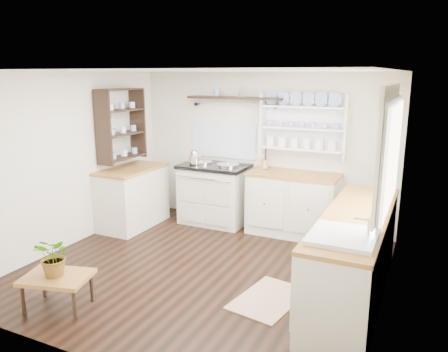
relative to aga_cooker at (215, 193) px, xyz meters
The scene contains 19 objects.
floor 1.76m from the aga_cooker, 67.69° to the right, with size 4.00×3.80×0.01m, color black.
wall_back 0.99m from the aga_cooker, 27.15° to the left, with size 4.00×0.02×2.30m, color silver.
wall_right 3.15m from the aga_cooker, 30.70° to the right, with size 0.02×3.80×2.30m, color silver.
wall_left 2.18m from the aga_cooker, 130.82° to the right, with size 0.02×3.80×2.30m, color silver.
ceiling 2.50m from the aga_cooker, 67.69° to the right, with size 4.00×3.80×0.01m, color white.
window 3.15m from the aga_cooker, 28.70° to the right, with size 0.08×1.55×1.22m.
aga_cooker is the anchor object (origin of this frame).
back_cabinets 1.24m from the aga_cooker, ahead, with size 1.27×0.63×0.90m.
right_cabinets 2.77m from the aga_cooker, 32.09° to the right, with size 0.62×2.43×0.90m.
belfast_sink 3.25m from the aga_cooker, 43.43° to the right, with size 0.55×0.60×0.45m.
left_cabinets 1.25m from the aga_cooker, 147.62° to the right, with size 0.62×1.13×0.90m.
plate_rack 1.72m from the aga_cooker, 12.79° to the left, with size 1.20×0.22×0.90m.
high_shelf 1.48m from the aga_cooker, 40.36° to the left, with size 1.50×0.29×0.16m.
left_shelving 1.75m from the aga_cooker, 150.75° to the right, with size 0.28×0.80×1.05m, color black.
kettle 0.64m from the aga_cooker, 156.86° to the right, with size 0.17×0.17×0.21m, color silver, non-canonical shape.
utensil_crock 0.93m from the aga_cooker, ahead, with size 0.11×0.11×0.13m, color #A8703D.
center_table 2.98m from the aga_cooker, 94.56° to the right, with size 0.73×0.60×0.34m.
potted_plant 2.98m from the aga_cooker, 94.56° to the right, with size 0.36×0.31×0.40m, color #3F7233.
floor_rug 2.54m from the aga_cooker, 50.44° to the right, with size 0.55×0.85×0.02m, color #997459.
Camera 1 is at (2.29, -4.24, 2.27)m, focal length 35.00 mm.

